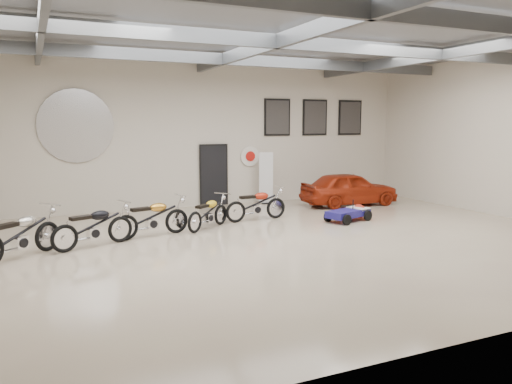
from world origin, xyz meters
name	(u,v)px	position (x,y,z in m)	size (l,w,h in m)	color
floor	(276,243)	(0.00, 0.00, 0.00)	(16.00, 12.00, 0.01)	#BFAF91
ceiling	(277,30)	(0.00, 0.00, 5.00)	(16.00, 12.00, 0.01)	gray
back_wall	(199,134)	(0.00, 6.00, 2.50)	(16.00, 0.02, 5.00)	beige
ceiling_beams	(277,42)	(0.00, 0.00, 4.75)	(15.80, 11.80, 0.32)	#575A5E
door	(214,176)	(0.50, 5.95, 1.05)	(0.92, 0.08, 2.10)	black
logo_plaque	(76,126)	(-4.00, 5.95, 2.80)	(2.30, 0.06, 1.16)	silver
poster_left	(277,117)	(3.00, 5.96, 3.10)	(1.05, 0.08, 1.35)	black
poster_mid	(315,117)	(4.60, 5.96, 3.10)	(1.05, 0.08, 1.35)	black
poster_right	(350,118)	(6.20, 5.96, 3.10)	(1.05, 0.08, 1.35)	black
oil_sign	(250,156)	(1.90, 5.95, 1.70)	(0.72, 0.10, 0.72)	white
banner_stand	(266,178)	(2.33, 5.50, 0.93)	(0.51, 0.20, 1.86)	white
motorcycle_silver	(19,234)	(-5.64, 0.97, 0.55)	(2.10, 0.65, 1.09)	silver
motorcycle_black	(93,226)	(-4.09, 1.38, 0.52)	(1.99, 0.62, 1.04)	silver
motorcycle_gold	(152,217)	(-2.60, 1.91, 0.52)	(2.00, 0.62, 1.04)	silver
motorcycle_yellow	(208,212)	(-0.97, 2.24, 0.46)	(1.79, 0.55, 0.93)	silver
motorcycle_red	(256,204)	(0.72, 2.78, 0.51)	(1.95, 0.60, 1.01)	silver
go_kart	(351,210)	(3.30, 1.59, 0.32)	(1.76, 0.79, 0.64)	navy
vintage_car	(349,189)	(4.88, 4.00, 0.59)	(3.47, 1.40, 1.18)	#9C250E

